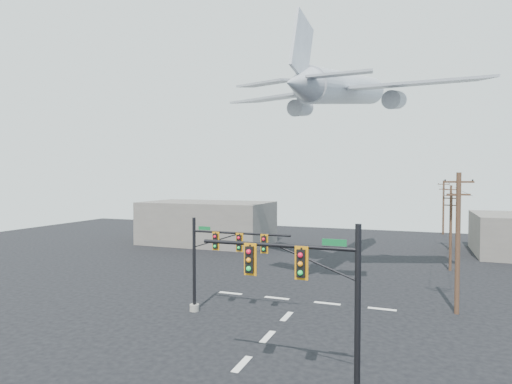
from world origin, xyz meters
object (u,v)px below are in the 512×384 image
at_px(utility_pole_a, 458,240).
at_px(utility_pole_b, 451,230).
at_px(signal_mast_far, 217,260).
at_px(utility_pole_d, 443,206).
at_px(airliner, 346,89).
at_px(signal_mast_near, 321,305).
at_px(utility_pole_c, 451,216).

xyz_separation_m(utility_pole_a, utility_pole_b, (0.57, 14.95, -1.01)).
height_order(signal_mast_far, utility_pole_d, utility_pole_d).
bearing_deg(airliner, utility_pole_d, -7.57).
height_order(signal_mast_far, airliner, airliner).
xyz_separation_m(signal_mast_far, utility_pole_d, (17.09, 50.77, 0.89)).
xyz_separation_m(signal_mast_far, airliner, (6.47, 14.62, 14.08)).
distance_m(utility_pole_a, utility_pole_d, 44.80).
distance_m(signal_mast_near, signal_mast_far, 12.61).
distance_m(signal_mast_near, utility_pole_a, 16.09).
height_order(utility_pole_c, utility_pole_d, utility_pole_d).
relative_size(signal_mast_near, airliner, 0.28).
bearing_deg(utility_pole_c, utility_pole_a, -97.90).
bearing_deg(utility_pole_b, signal_mast_near, -84.31).
distance_m(signal_mast_near, utility_pole_d, 59.98).
relative_size(signal_mast_near, utility_pole_b, 0.96).
relative_size(utility_pole_b, utility_pole_c, 0.93).
bearing_deg(signal_mast_far, utility_pole_b, 52.26).
relative_size(utility_pole_d, airliner, 0.34).
bearing_deg(utility_pole_a, signal_mast_near, -121.82).
distance_m(signal_mast_far, utility_pole_a, 16.81).
relative_size(utility_pole_b, airliner, 0.30).
relative_size(utility_pole_b, utility_pole_d, 0.88).
relative_size(signal_mast_near, utility_pole_a, 0.77).
bearing_deg(signal_mast_far, utility_pole_c, 63.75).
bearing_deg(airliner, utility_pole_b, -48.21).
xyz_separation_m(signal_mast_near, utility_pole_a, (6.50, 14.68, 1.07)).
distance_m(utility_pole_d, airliner, 39.91).
distance_m(signal_mast_near, utility_pole_b, 30.46).
relative_size(signal_mast_near, utility_pole_d, 0.85).
bearing_deg(utility_pole_d, utility_pole_c, -90.06).
distance_m(utility_pole_c, airliner, 26.40).
distance_m(utility_pole_b, utility_pole_c, 13.78).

